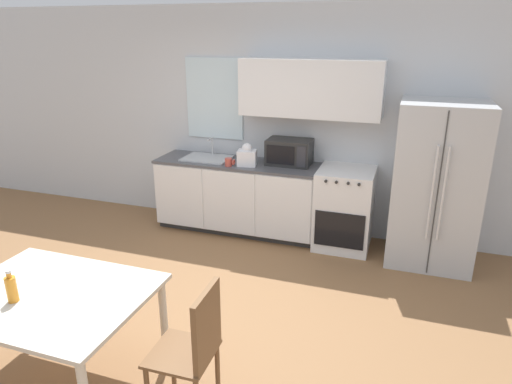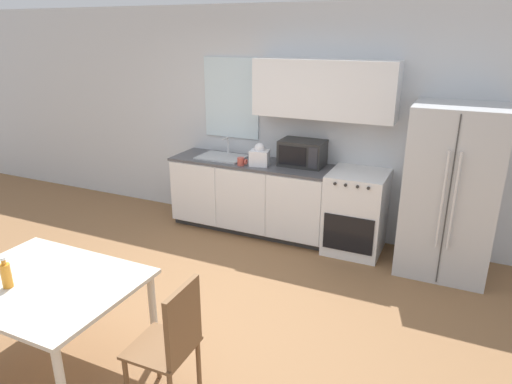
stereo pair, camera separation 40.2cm
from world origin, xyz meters
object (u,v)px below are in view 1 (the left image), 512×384
Objects in this scene: refrigerator at (436,185)px; oven_range at (344,208)px; dining_chair_side at (195,344)px; microwave at (289,152)px; dining_table at (51,304)px; drink_bottle at (11,288)px; coffee_mug at (229,162)px.

oven_range is at bearing 176.72° from refrigerator.
dining_chair_side is (-1.46, -2.77, -0.33)m from refrigerator.
refrigerator is 3.36× the size of microwave.
microwave is 2.99m from dining_chair_side.
dining_chair_side is at bearing 4.66° from dining_table.
dining_chair_side is at bearing -100.44° from oven_range.
dining_chair_side is (-0.52, -2.82, 0.07)m from oven_range.
oven_range is at bearing 62.01° from dining_table.
drink_bottle reaches higher than oven_range.
refrigerator is 2.29m from coffee_mug.
oven_range is at bearing -9.58° from microwave.
oven_range is 0.92m from microwave.
dining_table is 1.39× the size of dining_chair_side.
refrigerator is at bearing -5.99° from microwave.
dining_chair_side reaches higher than oven_range.
coffee_mug is (-1.35, -0.18, 0.48)m from oven_range.
dining_chair_side reaches higher than dining_table.
oven_range is 4.10× the size of drink_bottle.
coffee_mug is at bearing 85.87° from dining_table.
oven_range is 1.00× the size of dining_chair_side.
coffee_mug is at bearing -172.18° from oven_range.
drink_bottle is (-0.99, -3.17, -0.21)m from microwave.
dining_chair_side is 4.12× the size of drink_bottle.
dining_table is at bearing -117.99° from oven_range.
drink_bottle is at bearing -119.05° from oven_range.
microwave is 2.29× the size of drink_bottle.
oven_range is 1.79× the size of microwave.
refrigerator is (0.94, -0.05, 0.41)m from oven_range.
oven_range is 0.53× the size of refrigerator.
microwave is at bearing 74.43° from dining_table.
microwave reaches higher than coffee_mug.
coffee_mug reaches higher than dining_chair_side.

